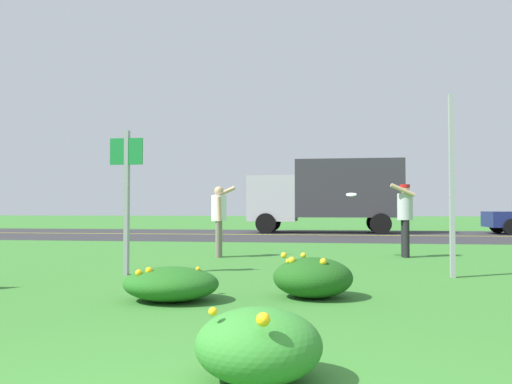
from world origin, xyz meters
TOP-DOWN VIEW (x-y plane):
  - ground_plane at (0.00, 9.81)m, footprint 120.00×120.00m
  - highway_strip at (0.00, 19.62)m, footprint 120.00×9.43m
  - highway_center_stripe at (0.00, 19.62)m, footprint 120.00×0.16m
  - daylily_clump_front_left at (0.14, 1.48)m, footprint 0.82×0.78m
  - daylily_clump_mid_center at (-1.28, 4.24)m, footprint 1.14×0.99m
  - daylily_clump_mid_right at (0.39, 4.70)m, footprint 0.98×0.93m
  - sign_post_near_path at (-2.74, 6.48)m, footprint 0.56×0.10m
  - sign_post_by_roadside at (2.53, 6.89)m, footprint 0.07×0.10m
  - person_thrower_white_shirt at (-1.87, 9.78)m, footprint 0.54×0.53m
  - person_catcher_red_cap_gray_shirt at (2.27, 10.31)m, footprint 0.55×0.53m
  - frisbee_white at (1.09, 10.23)m, footprint 0.24×0.23m
  - box_truck_silver at (0.54, 21.74)m, footprint 6.70×2.46m

SIDE VIEW (x-z plane):
  - ground_plane at x=0.00m, z-range 0.00..0.00m
  - highway_strip at x=0.00m, z-range 0.00..0.01m
  - highway_center_stripe at x=0.00m, z-range 0.01..0.01m
  - daylily_clump_mid_center at x=-1.28m, z-range -0.01..0.41m
  - daylily_clump_front_left at x=0.14m, z-range -0.02..0.49m
  - daylily_clump_mid_right at x=0.39m, z-range -0.02..0.52m
  - person_thrower_white_shirt at x=-1.87m, z-range 0.15..1.76m
  - person_catcher_red_cap_gray_shirt at x=2.27m, z-range 0.17..1.83m
  - frisbee_white at x=1.09m, z-range 1.36..1.45m
  - sign_post_near_path at x=-2.74m, z-range 0.26..2.65m
  - sign_post_by_roadside at x=2.53m, z-range 0.00..2.93m
  - box_truck_silver at x=0.54m, z-range 0.20..3.40m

